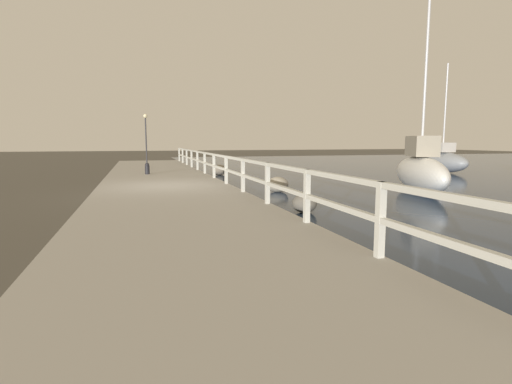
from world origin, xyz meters
name	(u,v)px	position (x,y,z in m)	size (l,w,h in m)	color
ground_plane	(166,194)	(0.00, 0.00, 0.00)	(120.00, 120.00, 0.00)	#4C473D
dock_walkway	(166,190)	(0.00, 0.00, 0.14)	(4.37, 36.00, 0.28)	#9E998E
railing	(226,165)	(2.08, 0.00, 0.94)	(0.10, 32.50, 0.98)	beige
boulder_mid_strip	(278,185)	(3.79, -0.65, 0.26)	(0.70, 0.63, 0.53)	gray
boulder_downstream	(277,185)	(3.75, -0.66, 0.27)	(0.72, 0.65, 0.54)	gray
boulder_near_dock	(305,203)	(3.06, -4.60, 0.23)	(0.62, 0.56, 0.47)	#666056
boulder_far_strip	(220,170)	(3.20, 6.71, 0.27)	(0.73, 0.66, 0.55)	slate
mooring_bollard	(147,168)	(-0.46, 4.99, 0.54)	(0.20, 0.20, 0.52)	black
dock_lamp	(146,132)	(-0.39, 8.61, 2.22)	(0.21, 0.21, 2.90)	#2D2D33
sailboat_white	(421,171)	(8.52, -2.02, 0.75)	(2.75, 4.70, 6.65)	white
sailboat_gray	(442,161)	(15.54, 4.90, 0.66)	(1.46, 3.51, 5.96)	gray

